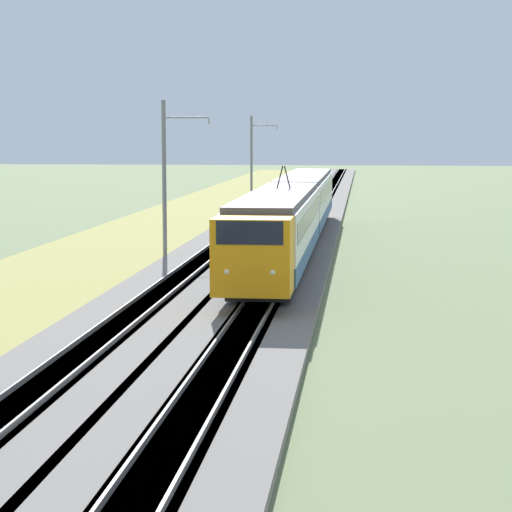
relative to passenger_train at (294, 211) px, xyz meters
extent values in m
cube|color=slate|center=(0.92, 4.11, -2.18)|extent=(240.00, 4.40, 0.30)
cube|color=slate|center=(0.92, 0.00, -2.18)|extent=(240.00, 4.40, 0.30)
cube|color=#4C4238|center=(0.92, 4.11, -2.18)|extent=(240.00, 1.57, 0.30)
cube|color=gray|center=(0.92, 4.64, -1.96)|extent=(240.00, 0.07, 0.15)
cube|color=gray|center=(0.92, 3.57, -1.96)|extent=(240.00, 0.07, 0.15)
cube|color=#4C4238|center=(0.92, 0.00, -2.18)|extent=(240.00, 1.57, 0.30)
cube|color=gray|center=(0.92, 0.53, -1.96)|extent=(240.00, 0.07, 0.15)
cube|color=gray|center=(0.92, -0.53, -1.96)|extent=(240.00, 0.07, 0.15)
cube|color=#99934C|center=(0.92, 10.09, -2.27)|extent=(240.00, 9.01, 0.12)
cube|color=orange|center=(-20.11, 0.00, -0.01)|extent=(2.04, 2.71, 2.65)
cube|color=black|center=(-20.41, 0.00, 0.88)|extent=(1.47, 2.26, 0.80)
sphere|color=#F2EAC6|center=(-21.07, 0.78, -0.44)|extent=(0.20, 0.20, 0.20)
sphere|color=#F2EAC6|center=(-21.07, -0.78, -0.44)|extent=(0.20, 0.20, 0.20)
cube|color=navy|center=(-9.82, 0.00, -0.96)|extent=(18.54, 2.83, 0.74)
cube|color=silver|center=(-9.82, 0.00, 0.36)|extent=(18.54, 2.83, 1.91)
cube|color=black|center=(-9.82, 0.00, 0.52)|extent=(17.05, 2.85, 0.80)
cube|color=#515156|center=(-9.82, 0.00, 1.44)|extent=(18.54, 2.60, 0.25)
cube|color=black|center=(-9.82, 0.00, -1.61)|extent=(17.61, 2.40, 0.55)
cylinder|color=black|center=(-17.29, 0.53, -1.45)|extent=(0.86, 0.12, 0.86)
cylinder|color=black|center=(-17.29, -0.53, -1.45)|extent=(0.86, 0.12, 0.86)
cube|color=navy|center=(10.33, 0.00, -0.96)|extent=(20.57, 2.83, 0.74)
cube|color=silver|center=(10.33, 0.00, 0.36)|extent=(20.57, 2.83, 1.91)
cube|color=black|center=(10.33, 0.00, 0.52)|extent=(18.93, 2.85, 0.80)
cube|color=#515156|center=(10.33, 0.00, 1.44)|extent=(20.57, 2.60, 0.25)
cube|color=black|center=(10.33, 0.00, -1.61)|extent=(19.54, 2.40, 0.55)
cylinder|color=black|center=(-7.04, 0.17, 2.12)|extent=(0.06, 0.33, 1.08)
cylinder|color=black|center=(-7.04, -0.17, 2.12)|extent=(0.06, 0.33, 1.08)
cube|color=black|center=(-17.29, 0.00, -2.33)|extent=(0.10, 0.10, 0.00)
cylinder|color=slate|center=(-2.15, 6.71, 1.78)|extent=(0.22, 0.22, 8.23)
cylinder|color=slate|center=(-2.15, 5.51, 5.00)|extent=(0.08, 2.40, 0.08)
cylinder|color=#B2ADA8|center=(-2.15, 4.31, 4.80)|extent=(0.10, 0.10, 0.30)
cylinder|color=slate|center=(38.86, 6.71, 1.73)|extent=(0.22, 0.22, 8.12)
cylinder|color=slate|center=(38.86, 5.51, 4.89)|extent=(0.08, 2.40, 0.08)
cylinder|color=#B2ADA8|center=(38.86, 4.31, 4.69)|extent=(0.10, 0.10, 0.30)
camera|label=1|loc=(-53.99, -3.78, 4.19)|focal=70.00mm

